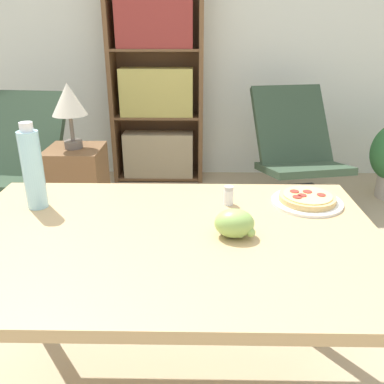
# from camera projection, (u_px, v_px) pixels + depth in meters

# --- Properties ---
(wall_back) EXTENTS (8.00, 0.05, 2.60)m
(wall_back) POSITION_uv_depth(u_px,v_px,m) (184.00, 26.00, 3.42)
(wall_back) COLOR silver
(wall_back) RESTS_ON ground_plane
(dining_table) EXTENTS (1.31, 0.85, 0.72)m
(dining_table) POSITION_uv_depth(u_px,v_px,m) (167.00, 260.00, 1.27)
(dining_table) COLOR tan
(dining_table) RESTS_ON ground_plane
(pizza_on_plate) EXTENTS (0.25, 0.25, 0.04)m
(pizza_on_plate) POSITION_uv_depth(u_px,v_px,m) (307.00, 199.00, 1.44)
(pizza_on_plate) COLOR white
(pizza_on_plate) RESTS_ON dining_table
(grape_bunch) EXTENTS (0.12, 0.10, 0.09)m
(grape_bunch) POSITION_uv_depth(u_px,v_px,m) (235.00, 223.00, 1.20)
(grape_bunch) COLOR #93BC5B
(grape_bunch) RESTS_ON dining_table
(drink_bottle) EXTENTS (0.07, 0.07, 0.30)m
(drink_bottle) POSITION_uv_depth(u_px,v_px,m) (33.00, 169.00, 1.37)
(drink_bottle) COLOR #A3DBEA
(drink_bottle) RESTS_ON dining_table
(salt_shaker) EXTENTS (0.03, 0.03, 0.07)m
(salt_shaker) POSITION_uv_depth(u_px,v_px,m) (229.00, 196.00, 1.42)
(salt_shaker) COLOR white
(salt_shaker) RESTS_ON dining_table
(lounge_chair_near) EXTENTS (0.62, 0.81, 0.88)m
(lounge_chair_near) POSITION_uv_depth(u_px,v_px,m) (18.00, 186.00, 2.78)
(lounge_chair_near) COLOR black
(lounge_chair_near) RESTS_ON ground_plane
(lounge_chair_far) EXTENTS (0.67, 0.85, 0.88)m
(lounge_chair_far) POSITION_uv_depth(u_px,v_px,m) (296.00, 172.00, 3.04)
(lounge_chair_far) COLOR black
(lounge_chair_far) RESTS_ON ground_plane
(bookshelf) EXTENTS (0.79, 0.29, 1.69)m
(bookshelf) POSITION_uv_depth(u_px,v_px,m) (157.00, 89.00, 3.46)
(bookshelf) COLOR brown
(bookshelf) RESTS_ON ground_plane
(side_table) EXTENTS (0.34, 0.34, 0.60)m
(side_table) POSITION_uv_depth(u_px,v_px,m) (79.00, 193.00, 2.64)
(side_table) COLOR brown
(side_table) RESTS_ON ground_plane
(table_lamp) EXTENTS (0.21, 0.21, 0.39)m
(table_lamp) POSITION_uv_depth(u_px,v_px,m) (69.00, 103.00, 2.41)
(table_lamp) COLOR #665B51
(table_lamp) RESTS_ON side_table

